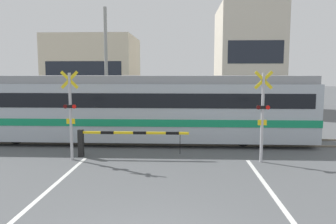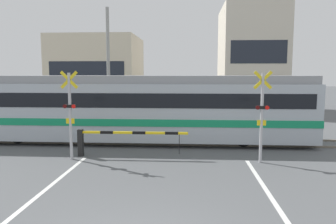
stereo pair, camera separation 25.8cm
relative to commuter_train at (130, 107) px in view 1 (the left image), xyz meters
The scene contains 12 objects.
rail_track_near 2.61m from the commuter_train, 20.90° to the right, with size 50.00×0.10×0.08m.
rail_track_far 2.61m from the commuter_train, 20.90° to the left, with size 50.00×0.10×0.08m.
road_stripe_left 8.93m from the commuter_train, 98.25° to the right, with size 0.14×11.02×0.01m.
commuter_train is the anchor object (origin of this frame).
crossing_barrier_near 3.03m from the commuter_train, 95.89° to the right, with size 4.38×0.20×1.08m.
crossing_barrier_far 5.25m from the commuter_train, 38.37° to the left, with size 4.38×0.20×1.08m.
crossing_signal_left 3.77m from the commuter_train, 116.95° to the right, with size 0.68×0.15×3.39m.
crossing_signal_right 6.42m from the commuter_train, 31.57° to the right, with size 0.68×0.15×3.39m.
pedestrian 6.25m from the commuter_train, 78.77° to the left, with size 0.38×0.23×1.78m.
building_left_of_street 15.54m from the commuter_train, 111.10° to the left, with size 7.42×7.06×6.56m.
building_right_of_street 16.83m from the commuter_train, 60.35° to the left, with size 5.19×7.06×9.02m.
utility_pole_streetside 6.54m from the commuter_train, 113.29° to the left, with size 0.22×0.22×7.48m.
Camera 1 is at (0.68, -5.26, 3.30)m, focal length 35.00 mm.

